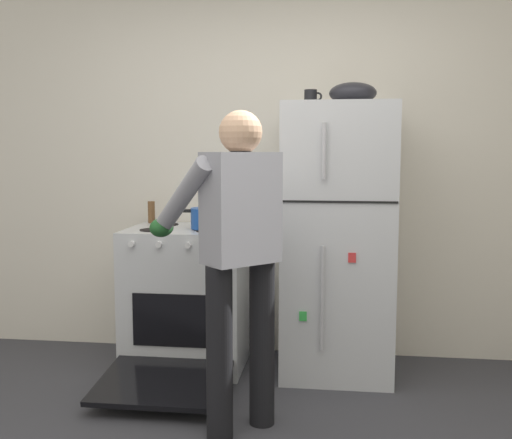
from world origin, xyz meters
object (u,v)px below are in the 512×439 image
refrigerator (337,240)px  mixing_bowl (353,93)px  stove_range (187,298)px  person_cook (236,241)px  pepper_mill (151,212)px  red_pot (209,218)px  coffee_mug (311,97)px

refrigerator → mixing_bowl: mixing_bowl is taller
stove_range → mixing_bowl: 1.68m
refrigerator → person_cook: (-0.50, -0.88, 0.11)m
pepper_mill → mixing_bowl: 1.57m
red_pot → mixing_bowl: mixing_bowl is taller
person_cook → coffee_mug: bearing=70.8°
person_cook → mixing_bowl: mixing_bowl is taller
red_pot → person_cook: bearing=-69.6°
coffee_mug → refrigerator: bearing=-15.8°
coffee_mug → pepper_mill: size_ratio=0.75×
stove_range → coffee_mug: (0.80, 0.07, 1.30)m
person_cook → pepper_mill: person_cook is taller
red_pot → pepper_mill: (-0.46, 0.25, 0.01)m
refrigerator → red_pot: refrigerator is taller
refrigerator → mixing_bowl: bearing=0.2°
red_pot → pepper_mill: size_ratio=2.26×
mixing_bowl → pepper_mill: bearing=171.6°
person_cook → mixing_bowl: 1.33m
pepper_mill → mixing_bowl: (1.35, -0.20, 0.77)m
stove_range → mixing_bowl: size_ratio=4.21×
red_pot → coffee_mug: coffee_mug is taller
stove_range → pepper_mill: size_ratio=8.21×
refrigerator → person_cook: bearing=-119.7°
red_pot → coffee_mug: 1.00m
mixing_bowl → refrigerator: bearing=-179.8°
coffee_mug → mixing_bowl: 0.26m
stove_range → person_cook: 1.11m
person_cook → pepper_mill: bearing=125.4°
person_cook → red_pot: person_cook is taller
coffee_mug → pepper_mill: (-1.10, 0.15, -0.75)m
coffee_mug → mixing_bowl: bearing=-11.0°
coffee_mug → red_pot: bearing=-171.1°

